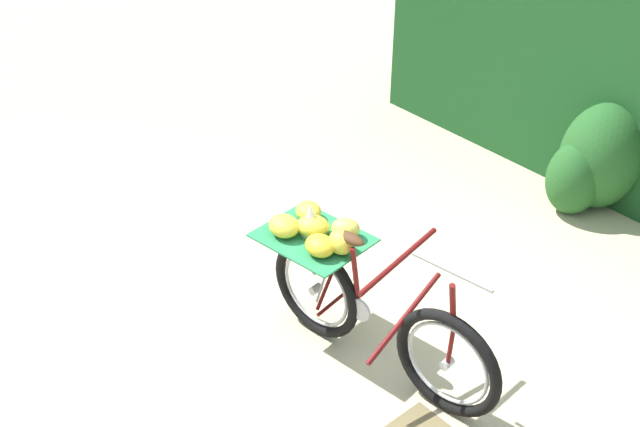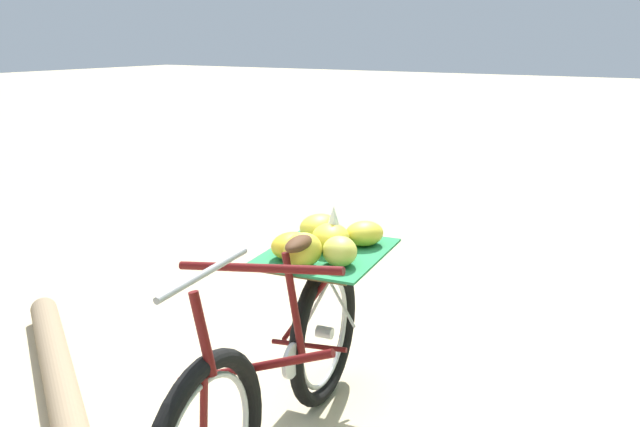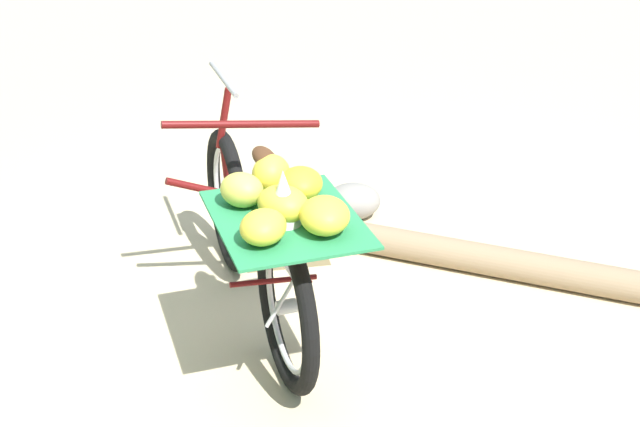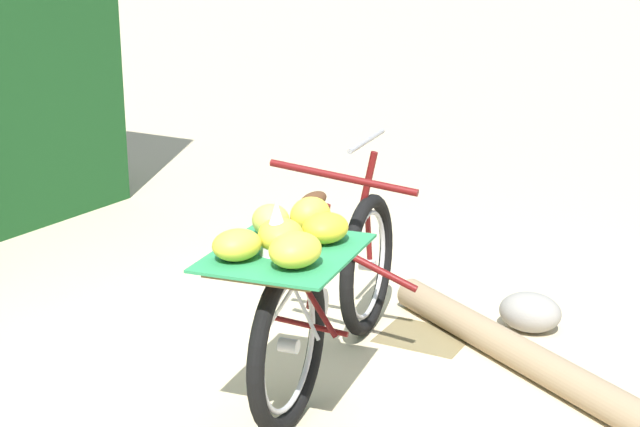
{
  "view_description": "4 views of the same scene",
  "coord_description": "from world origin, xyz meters",
  "views": [
    {
      "loc": [
        -2.6,
        -2.8,
        3.5
      ],
      "look_at": [
        -0.02,
        0.25,
        0.95
      ],
      "focal_mm": 42.21,
      "sensor_mm": 36.0,
      "label": 1
    },
    {
      "loc": [
        1.47,
        -2.29,
        1.78
      ],
      "look_at": [
        -0.12,
        0.31,
        0.95
      ],
      "focal_mm": 36.7,
      "sensor_mm": 36.0,
      "label": 2
    },
    {
      "loc": [
        0.38,
        3.32,
        2.33
      ],
      "look_at": [
        -0.17,
        0.39,
        0.85
      ],
      "focal_mm": 50.36,
      "sensor_mm": 36.0,
      "label": 3
    },
    {
      "loc": [
        -1.83,
        3.26,
        1.96
      ],
      "look_at": [
        -0.2,
        0.25,
        0.95
      ],
      "focal_mm": 52.13,
      "sensor_mm": 36.0,
      "label": 4
    }
  ],
  "objects": [
    {
      "name": "leaf_litter_patch",
      "position": [
        -0.21,
        -0.85,
        0.0
      ],
      "size": [
        0.44,
        0.36,
        0.01
      ],
      "primitive_type": "cube",
      "color": "olive",
      "rests_on": "ground_plane"
    },
    {
      "name": "bicycle",
      "position": [
        -0.01,
        -0.11,
        0.52
      ],
      "size": [
        0.76,
        1.8,
        1.03
      ],
      "rotation": [
        0.0,
        0.0,
        -1.44
      ],
      "color": "black",
      "rests_on": "ground_plane"
    },
    {
      "name": "ground_plane",
      "position": [
        0.0,
        0.0,
        0.0
      ],
      "size": [
        60.0,
        60.0,
        0.0
      ],
      "primitive_type": "plane",
      "color": "beige"
    },
    {
      "name": "fallen_log",
      "position": [
        -1.03,
        -0.55,
        0.08
      ],
      "size": [
        2.2,
        1.46,
        0.16
      ],
      "primitive_type": "cylinder",
      "rotation": [
        0.0,
        1.57,
        -0.56
      ],
      "color": "#937A5B",
      "rests_on": "ground_plane"
    },
    {
      "name": "path_stone",
      "position": [
        -0.66,
        -1.2,
        0.1
      ],
      "size": [
        0.32,
        0.27,
        0.2
      ],
      "primitive_type": "ellipsoid",
      "color": "gray",
      "rests_on": "ground_plane"
    }
  ]
}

